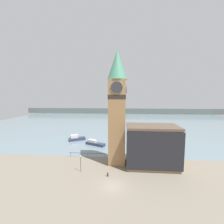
# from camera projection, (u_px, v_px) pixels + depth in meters

# --- Properties ---
(ground_plane) EXTENTS (160.00, 160.00, 0.00)m
(ground_plane) POSITION_uv_depth(u_px,v_px,m) (113.00, 186.00, 27.00)
(ground_plane) COLOR gray
(water) EXTENTS (160.00, 120.00, 0.00)m
(water) POSITION_uv_depth(u_px,v_px,m) (121.00, 121.00, 98.95)
(water) COLOR gray
(water) RESTS_ON ground_plane
(far_shoreline) EXTENTS (180.00, 3.00, 5.00)m
(far_shoreline) POSITION_uv_depth(u_px,v_px,m) (122.00, 111.00, 138.33)
(far_shoreline) COLOR slate
(far_shoreline) RESTS_ON water
(pier_railing) EXTENTS (9.92, 0.08, 1.09)m
(pier_railing) POSITION_uv_depth(u_px,v_px,m) (88.00, 154.00, 39.72)
(pier_railing) COLOR #333338
(pier_railing) RESTS_ON ground_plane
(clock_tower) EXTENTS (4.48, 4.48, 26.40)m
(clock_tower) POSITION_uv_depth(u_px,v_px,m) (117.00, 105.00, 34.89)
(clock_tower) COLOR #9E754C
(clock_tower) RESTS_ON ground_plane
(pier_building) EXTENTS (11.80, 7.40, 9.47)m
(pier_building) POSITION_uv_depth(u_px,v_px,m) (152.00, 146.00, 34.45)
(pier_building) COLOR #A88451
(pier_building) RESTS_ON ground_plane
(boat_near) EXTENTS (6.92, 4.53, 1.67)m
(boat_near) POSITION_uv_depth(u_px,v_px,m) (95.00, 143.00, 49.50)
(boat_near) COLOR #333856
(boat_near) RESTS_ON water
(boat_far) EXTENTS (6.08, 4.61, 2.15)m
(boat_far) POSITION_uv_depth(u_px,v_px,m) (76.00, 138.00, 54.80)
(boat_far) COLOR #333856
(boat_far) RESTS_ON water
(mooring_bollard_near) EXTENTS (0.28, 0.28, 0.79)m
(mooring_bollard_near) POSITION_uv_depth(u_px,v_px,m) (108.00, 174.00, 30.17)
(mooring_bollard_near) COLOR black
(mooring_bollard_near) RESTS_ON ground_plane
(lamp_post) EXTENTS (0.32, 0.32, 3.58)m
(lamp_post) POSITION_uv_depth(u_px,v_px,m) (81.00, 160.00, 31.92)
(lamp_post) COLOR #2D2D33
(lamp_post) RESTS_ON ground_plane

